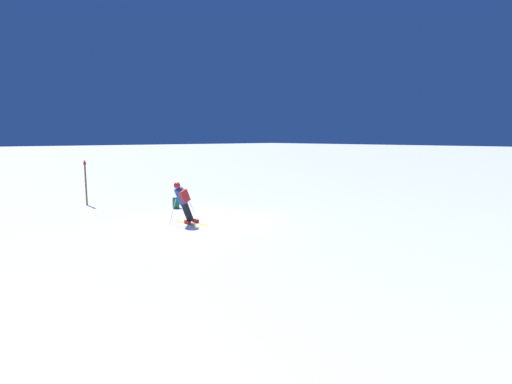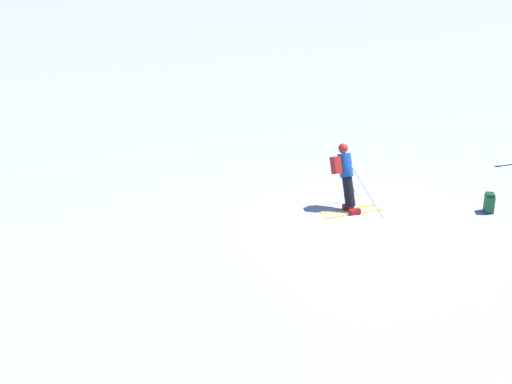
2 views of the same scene
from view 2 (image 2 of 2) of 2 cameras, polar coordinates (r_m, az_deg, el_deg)
ground_plane at (r=17.79m, az=8.51°, el=-2.24°), size 300.00×300.00×0.00m
skier at (r=18.21m, az=7.17°, el=1.46°), size 1.40×1.62×1.68m
spare_backpack at (r=18.94m, az=18.16°, el=-0.82°), size 0.37×0.33×0.50m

